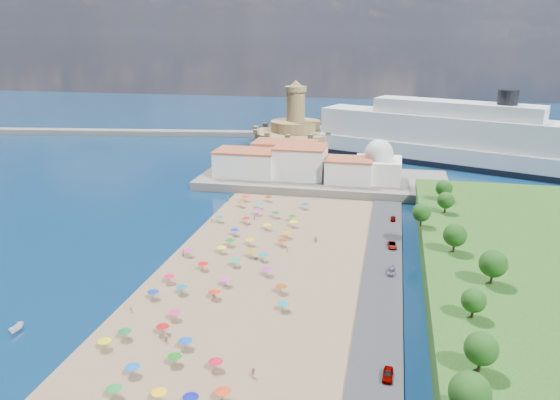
# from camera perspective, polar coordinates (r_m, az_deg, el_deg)

# --- Properties ---
(ground) EXTENTS (700.00, 700.00, 0.00)m
(ground) POSITION_cam_1_polar(r_m,az_deg,el_deg) (136.39, -3.82, -6.14)
(ground) COLOR #071938
(ground) RESTS_ON ground
(terrace) EXTENTS (90.00, 36.00, 3.00)m
(terrace) POSITION_cam_1_polar(r_m,az_deg,el_deg) (201.94, 4.47, 2.05)
(terrace) COLOR #59544C
(terrace) RESTS_ON ground
(jetty) EXTENTS (18.00, 70.00, 2.40)m
(jetty) POSITION_cam_1_polar(r_m,az_deg,el_deg) (239.06, 0.33, 4.40)
(jetty) COLOR #59544C
(jetty) RESTS_ON ground
(breakwater) EXTENTS (199.03, 34.77, 2.60)m
(breakwater) POSITION_cam_1_polar(r_m,az_deg,el_deg) (313.77, -15.89, 6.82)
(breakwater) COLOR #59544C
(breakwater) RESTS_ON ground
(waterfront_buildings) EXTENTS (57.00, 29.00, 11.00)m
(waterfront_buildings) POSITION_cam_1_polar(r_m,az_deg,el_deg) (203.01, 0.87, 4.04)
(waterfront_buildings) COLOR silver
(waterfront_buildings) RESTS_ON terrace
(domed_building) EXTENTS (16.00, 16.00, 15.00)m
(domed_building) POSITION_cam_1_polar(r_m,az_deg,el_deg) (196.74, 10.23, 3.67)
(domed_building) COLOR silver
(domed_building) RESTS_ON terrace
(fortress) EXTENTS (40.00, 40.00, 32.40)m
(fortress) POSITION_cam_1_polar(r_m,az_deg,el_deg) (266.86, 1.63, 6.93)
(fortress) COLOR #9F874F
(fortress) RESTS_ON ground
(cruise_ship) EXTENTS (146.01, 74.11, 32.36)m
(cruise_ship) POSITION_cam_1_polar(r_m,az_deg,el_deg) (242.93, 17.68, 5.82)
(cruise_ship) COLOR black
(cruise_ship) RESTS_ON ground
(beach_parasols) EXTENTS (31.66, 112.18, 2.20)m
(beach_parasols) POSITION_cam_1_polar(r_m,az_deg,el_deg) (128.30, -5.67, -6.70)
(beach_parasols) COLOR gray
(beach_parasols) RESTS_ON beach
(beachgoers) EXTENTS (34.77, 92.35, 1.85)m
(beachgoers) POSITION_cam_1_polar(r_m,az_deg,el_deg) (137.29, -4.79, -5.49)
(beachgoers) COLOR tan
(beachgoers) RESTS_ON beach
(moored_boats) EXTENTS (6.20, 15.13, 1.63)m
(moored_boats) POSITION_cam_1_polar(r_m,az_deg,el_deg) (110.24, -27.07, -13.67)
(moored_boats) COLOR white
(moored_boats) RESTS_ON ground
(parked_cars) EXTENTS (2.54, 82.27, 1.39)m
(parked_cars) POSITION_cam_1_polar(r_m,az_deg,el_deg) (130.44, 11.57, -6.95)
(parked_cars) COLOR gray
(parked_cars) RESTS_ON promenade
(hillside_trees) EXTENTS (17.62, 104.18, 7.08)m
(hillside_trees) POSITION_cam_1_polar(r_m,az_deg,el_deg) (119.47, 18.16, -5.31)
(hillside_trees) COLOR #382314
(hillside_trees) RESTS_ON hillside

